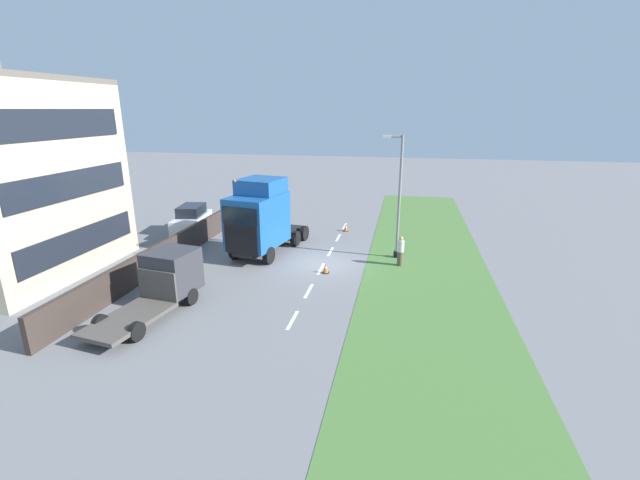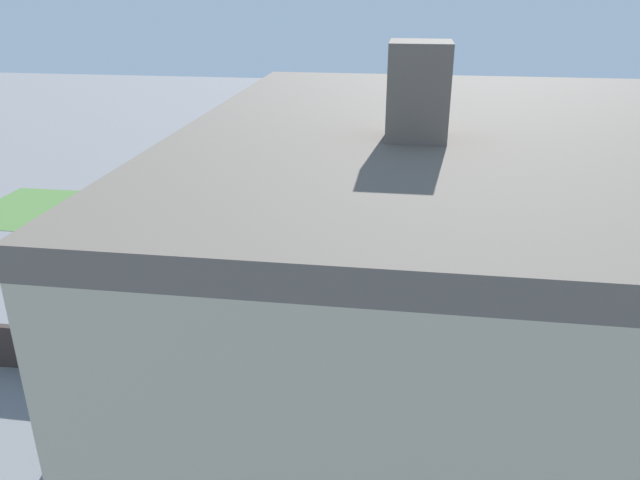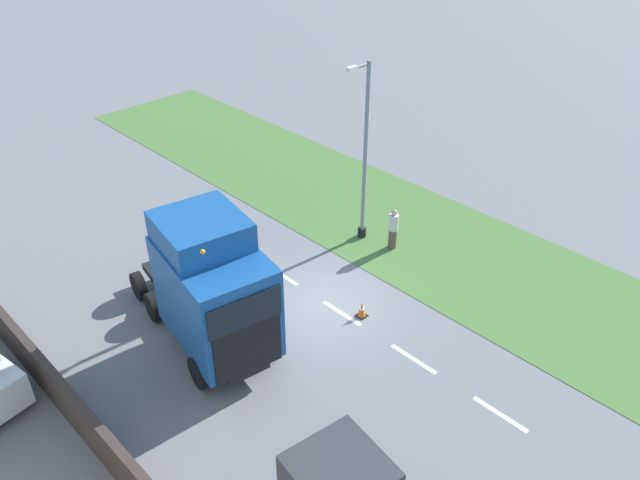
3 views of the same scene
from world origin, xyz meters
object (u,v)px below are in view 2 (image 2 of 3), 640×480
parked_car (162,387)px  pedestrian (345,220)px  lamp_post (316,173)px  traffic_cone_lead (193,255)px  traffic_cone_trailing (380,266)px  lorry_cab (317,261)px  flatbed_truck (534,327)px

parked_car → pedestrian: bearing=156.7°
lamp_post → traffic_cone_lead: 7.28m
traffic_cone_trailing → lamp_post: bearing=-137.3°
lorry_cab → flatbed_truck: size_ratio=1.20×
lorry_cab → lamp_post: 8.47m
traffic_cone_trailing → traffic_cone_lead: bearing=-89.4°
lorry_cab → traffic_cone_lead: lorry_cab is taller
parked_car → pedestrian: size_ratio=2.58×
flatbed_truck → lamp_post: size_ratio=0.83×
flatbed_truck → parked_car: flatbed_truck is taller
flatbed_truck → lamp_post: (-10.26, -9.06, 2.05)m
lorry_cab → pedestrian: bearing=-170.5°
traffic_cone_lead → pedestrian: bearing=121.7°
lorry_cab → traffic_cone_trailing: bearing=164.7°
lorry_cab → traffic_cone_trailing: lorry_cab is taller
parked_car → flatbed_truck: bearing=103.0°
parked_car → pedestrian: parked_car is taller
traffic_cone_trailing → flatbed_truck: bearing=40.7°
lamp_post → traffic_cone_trailing: lamp_post is taller
parked_car → lamp_post: 15.30m
flatbed_truck → lorry_cab: bearing=84.8°
lorry_cab → parked_car: size_ratio=1.61×
lamp_post → pedestrian: lamp_post is taller
lamp_post → traffic_cone_lead: size_ratio=12.83×
parked_car → traffic_cone_lead: parked_car is taller
lamp_post → traffic_cone_trailing: bearing=42.7°
traffic_cone_lead → traffic_cone_trailing: (-0.09, 8.81, 0.00)m
pedestrian → flatbed_truck: bearing=35.8°
lorry_cab → lamp_post: (-8.32, -1.27, 0.98)m
flatbed_truck → traffic_cone_lead: flatbed_truck is taller
parked_car → traffic_cone_trailing: (-11.15, 5.90, -0.74)m
lamp_post → parked_car: bearing=-9.2°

